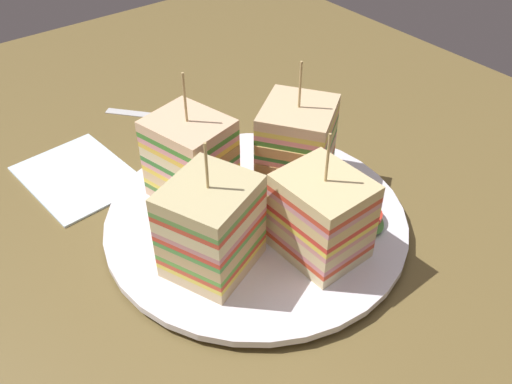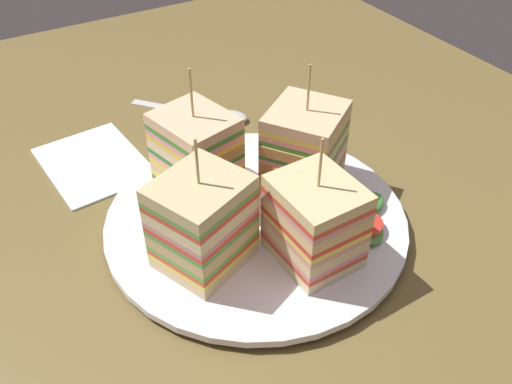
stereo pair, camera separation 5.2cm
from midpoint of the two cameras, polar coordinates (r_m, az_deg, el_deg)
The scene contains 9 objects.
ground_plane at distance 55.11cm, azimuth 2.69°, elevation -4.34°, with size 117.06×95.96×1.80cm, color brown.
plate at distance 53.93cm, azimuth 2.74°, elevation -3.02°, with size 29.26×29.26×1.36cm.
sandwich_wedge_0 at distance 47.60cm, azimuth 9.20°, elevation -3.21°, with size 7.61×6.49×12.54cm.
sandwich_wedge_1 at distance 55.55cm, azimuth 7.70°, elevation 4.46°, with size 9.80×9.97×13.37cm.
sandwich_wedge_2 at distance 54.25cm, azimuth -3.46°, elevation 3.81°, with size 8.70×7.82×13.52cm.
sandwich_wedge_3 at distance 46.50cm, azimuth -2.41°, elevation -3.33°, with size 8.86×9.35×12.81cm.
salad_garnish at distance 54.20cm, azimuth 13.32°, elevation -2.42°, with size 7.79×7.64×1.52cm.
spoon at distance 70.41cm, azimuth -1.89°, elevation 7.90°, with size 13.59×11.96×1.00cm.
napkin at distance 64.27cm, azimuth -14.30°, elevation 2.95°, with size 13.20×10.15×0.50cm, color white.
Camera 2 is at (-34.35, 20.36, 37.17)cm, focal length 38.62 mm.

